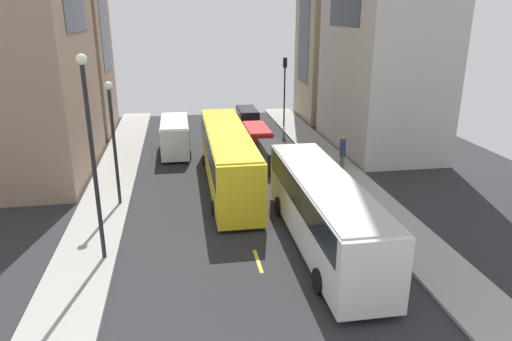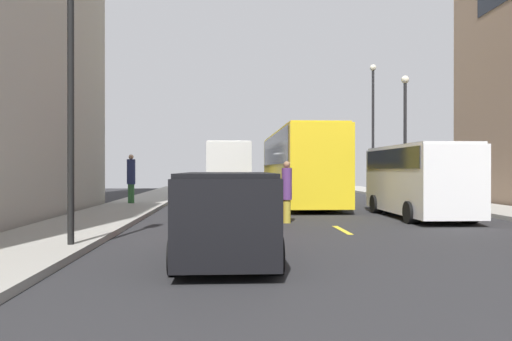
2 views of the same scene
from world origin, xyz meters
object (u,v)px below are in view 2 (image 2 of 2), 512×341
(streetcar_yellow, at_px, (298,161))
(car_black_2, at_px, (227,188))
(traffic_light_near_corner, at_px, (70,38))
(city_bus_white, at_px, (229,165))
(pedestrian_crossing_near, at_px, (131,177))
(delivery_van_white, at_px, (418,175))
(car_red_1, at_px, (235,193))
(car_black_0, at_px, (226,209))
(pedestrian_walking_far, at_px, (287,190))

(streetcar_yellow, xyz_separation_m, car_black_2, (-3.60, -3.14, -1.21))
(streetcar_yellow, bearing_deg, traffic_light_near_corner, -115.02)
(city_bus_white, xyz_separation_m, pedestrian_crossing_near, (-4.58, -10.37, -0.66))
(streetcar_yellow, bearing_deg, delivery_van_white, -67.63)
(streetcar_yellow, bearing_deg, car_red_1, -110.56)
(car_red_1, bearing_deg, delivery_van_white, 7.78)
(city_bus_white, xyz_separation_m, car_red_1, (0.20, -17.43, -1.06))
(car_black_0, height_order, pedestrian_crossing_near, pedestrian_crossing_near)
(pedestrian_crossing_near, xyz_separation_m, traffic_light_near_corner, (1.21, -12.98, 3.16))
(city_bus_white, distance_m, pedestrian_walking_far, 18.15)
(pedestrian_walking_far, bearing_deg, car_black_0, 148.19)
(city_bus_white, distance_m, streetcar_yellow, 9.32)
(streetcar_yellow, xyz_separation_m, pedestrian_crossing_near, (-8.07, -1.72, -0.77))
(car_red_1, relative_size, traffic_light_near_corner, 0.74)
(delivery_van_white, distance_m, car_black_2, 8.35)
(car_red_1, xyz_separation_m, pedestrian_crossing_near, (-4.77, 7.06, 0.41))
(car_red_1, distance_m, pedestrian_walking_far, 1.76)
(car_red_1, bearing_deg, traffic_light_near_corner, -121.09)
(city_bus_white, height_order, car_black_0, city_bus_white)
(car_black_0, distance_m, car_red_1, 7.17)
(city_bus_white, xyz_separation_m, streetcar_yellow, (3.49, -8.65, 0.12))
(car_red_1, height_order, pedestrian_walking_far, pedestrian_walking_far)
(city_bus_white, height_order, car_black_2, city_bus_white)
(city_bus_white, distance_m, car_black_2, 11.84)
(pedestrian_walking_far, distance_m, traffic_light_near_corner, 8.21)
(pedestrian_walking_far, bearing_deg, traffic_light_near_corner, 120.08)
(traffic_light_near_corner, bearing_deg, streetcar_yellow, 64.98)
(city_bus_white, distance_m, delivery_van_white, 17.86)
(city_bus_white, bearing_deg, streetcar_yellow, -68.00)
(pedestrian_crossing_near, bearing_deg, car_red_1, 16.25)
(delivery_van_white, bearing_deg, pedestrian_walking_far, -163.03)
(car_black_0, distance_m, car_black_2, 12.80)
(delivery_van_white, height_order, traffic_light_near_corner, traffic_light_near_corner)
(car_black_0, distance_m, pedestrian_crossing_near, 14.92)
(car_black_0, xyz_separation_m, pedestrian_crossing_near, (-4.50, 14.22, 0.37))
(car_black_2, xyz_separation_m, pedestrian_walking_far, (1.96, -6.24, 0.14))
(delivery_van_white, distance_m, car_black_0, 10.57)
(pedestrian_walking_far, bearing_deg, car_red_1, 54.48)
(city_bus_white, xyz_separation_m, car_black_2, (-0.11, -11.79, -1.09))
(car_black_2, relative_size, traffic_light_near_corner, 0.68)
(delivery_van_white, bearing_deg, city_bus_white, 112.18)
(streetcar_yellow, height_order, car_red_1, streetcar_yellow)
(delivery_van_white, distance_m, traffic_light_near_corner, 12.55)
(delivery_van_white, relative_size, car_red_1, 1.31)
(pedestrian_crossing_near, bearing_deg, traffic_light_near_corner, -12.51)
(traffic_light_near_corner, bearing_deg, delivery_van_white, 33.97)
(streetcar_yellow, bearing_deg, pedestrian_crossing_near, -167.93)
(streetcar_yellow, relative_size, car_black_2, 3.16)
(car_black_2, relative_size, pedestrian_walking_far, 2.17)
(streetcar_yellow, distance_m, car_black_2, 4.93)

